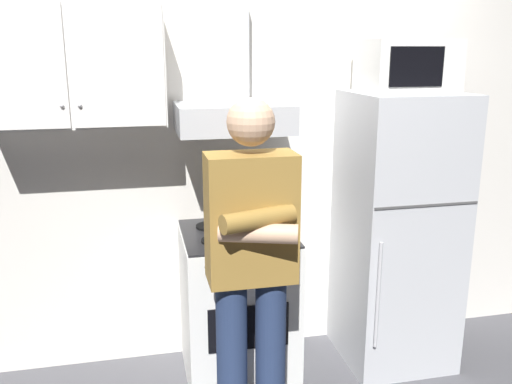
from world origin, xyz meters
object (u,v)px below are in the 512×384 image
Objects in this scene: upper_cabinet at (71,65)px; stove_oven at (238,305)px; microwave at (407,66)px; cooking_pot at (265,225)px; range_hood at (231,94)px; person_standing at (251,269)px; refrigerator at (397,231)px.

stove_oven is at bearing -8.90° from upper_cabinet.
cooking_pot is at bearing -170.43° from microwave.
range_hood reaches higher than stove_oven.
person_standing is (-0.05, -0.73, -0.70)m from range_hood.
range_hood is 0.46× the size of person_standing.
cooking_pot is (0.18, 0.49, 0.03)m from person_standing.
microwave reaches higher than refrigerator.
microwave is at bearing -3.48° from upper_cabinet.
refrigerator is at bearing 0.04° from stove_oven.
microwave reaches higher than cooking_pot.
microwave is at bearing -6.46° from range_hood.
upper_cabinet is 1.26m from cooking_pot.
stove_oven is at bearing -179.96° from refrigerator.
microwave is at bearing 32.00° from person_standing.
microwave is 1.66× the size of cooking_pot.
upper_cabinet reaches higher than cooking_pot.
range_hood is 0.47× the size of refrigerator.
microwave is at bearing 90.90° from refrigerator.
refrigerator is at bearing -4.07° from upper_cabinet.
person_standing is (0.75, -0.73, -0.85)m from upper_cabinet.
stove_oven is 0.53m from cooking_pot.
microwave is 1.16m from cooking_pot.
person_standing is (-1.00, -0.61, 0.10)m from refrigerator.
cooking_pot is at bearing -62.12° from range_hood.
cooking_pot is (0.13, -0.25, -0.67)m from range_hood.
range_hood reaches higher than upper_cabinet.
cooking_pot is at bearing 69.70° from person_standing.
microwave is 0.29× the size of person_standing.
person_standing is at bearing -110.30° from cooking_pot.
person_standing is 5.66× the size of cooking_pot.
stove_oven is 0.55× the size of refrigerator.
range_hood is at bearing 172.45° from refrigerator.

